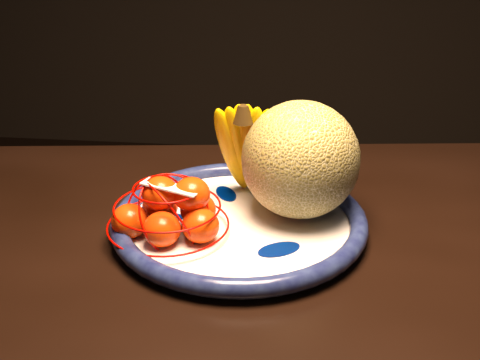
# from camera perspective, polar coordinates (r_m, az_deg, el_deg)

# --- Properties ---
(dining_table) EXTENTS (1.53, 1.04, 0.72)m
(dining_table) POSITION_cam_1_polar(r_m,az_deg,el_deg) (0.77, -11.19, -14.26)
(dining_table) COLOR black
(dining_table) RESTS_ON ground
(fruit_bowl) EXTENTS (0.34, 0.34, 0.03)m
(fruit_bowl) POSITION_cam_1_polar(r_m,az_deg,el_deg) (0.80, -0.08, -3.94)
(fruit_bowl) COLOR white
(fruit_bowl) RESTS_ON dining_table
(cantaloupe) EXTENTS (0.16, 0.16, 0.16)m
(cantaloupe) POSITION_cam_1_polar(r_m,az_deg,el_deg) (0.80, 5.75, 1.93)
(cantaloupe) COLOR olive
(cantaloupe) RESTS_ON fruit_bowl
(banana_bunch) EXTENTS (0.11, 0.10, 0.16)m
(banana_bunch) POSITION_cam_1_polar(r_m,az_deg,el_deg) (0.84, 0.36, 3.38)
(banana_bunch) COLOR yellow
(banana_bunch) RESTS_ON fruit_bowl
(mandarin_bag) EXTENTS (0.18, 0.18, 0.10)m
(mandarin_bag) POSITION_cam_1_polar(r_m,az_deg,el_deg) (0.77, -6.58, -3.01)
(mandarin_bag) COLOR #FF390F
(mandarin_bag) RESTS_ON fruit_bowl
(price_tag) EXTENTS (0.08, 0.04, 0.01)m
(price_tag) POSITION_cam_1_polar(r_m,az_deg,el_deg) (0.75, -6.59, -0.68)
(price_tag) COLOR white
(price_tag) RESTS_ON mandarin_bag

